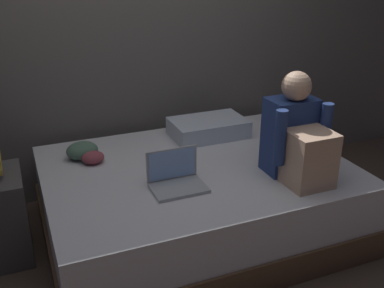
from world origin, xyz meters
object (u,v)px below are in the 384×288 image
bed (196,199)px  pillow (208,128)px  person_sitting (298,139)px  laptop (176,178)px  clothes_pile (84,152)px

bed → pillow: 0.62m
person_sitting → bed: bearing=144.4°
laptop → bed: bearing=44.5°
laptop → clothes_pile: size_ratio=1.18×
bed → person_sitting: bearing=-35.6°
pillow → clothes_pile: size_ratio=2.07×
laptop → person_sitting: bearing=-11.2°
pillow → clothes_pile: bearing=-175.8°
bed → person_sitting: size_ratio=3.05×
clothes_pile → pillow: bearing=4.2°
pillow → laptop: bearing=-127.5°
bed → person_sitting: 0.81m
laptop → clothes_pile: bearing=125.9°
laptop → clothes_pile: laptop is taller
bed → person_sitting: person_sitting is taller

